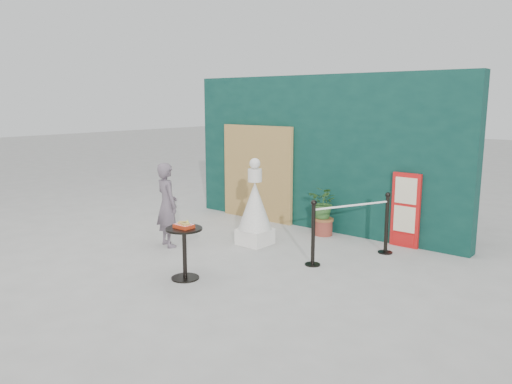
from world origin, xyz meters
The scene contains 10 objects.
ground centered at (0.00, 0.00, 0.00)m, with size 60.00×60.00×0.00m, color #ADAAA5.
back_wall centered at (0.00, 3.15, 1.50)m, with size 6.00×0.30×3.00m, color #0A2D28.
bamboo_fence centered at (-1.40, 2.94, 1.00)m, with size 1.80×0.08×2.00m, color tan.
woman centered at (-1.33, 0.38, 0.73)m, with size 0.54×0.35×1.47m, color #61535E.
menu_board centered at (1.90, 2.95, 0.65)m, with size 0.50×0.07×1.30m.
statue centered at (-0.21, 1.43, 0.63)m, with size 0.60×0.60×1.54m.
cafe_table centered at (0.12, -0.55, 0.50)m, with size 0.52×0.52×0.75m.
food_basket centered at (0.13, -0.55, 0.79)m, with size 0.26×0.19×0.11m.
planter centered at (0.41, 2.72, 0.55)m, with size 0.55×0.48×0.94m.
stanchion_barrier centered at (1.51, 1.76, 0.49)m, with size 0.84×1.54×1.03m.
Camera 1 is at (5.23, -5.17, 2.52)m, focal length 35.00 mm.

